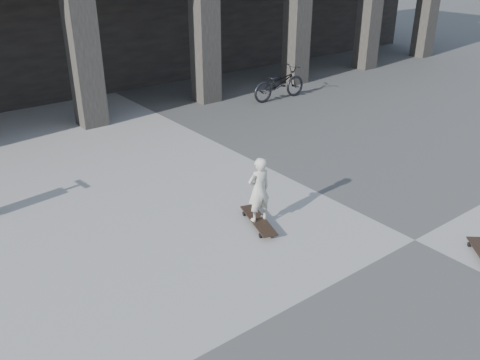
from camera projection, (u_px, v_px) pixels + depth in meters
ground at (415, 240)px, 8.06m from camera, size 90.00×90.00×0.00m
longboard at (258, 221)px, 8.44m from camera, size 0.58×1.12×0.11m
child at (259, 190)px, 8.20m from camera, size 0.43×0.30×1.11m
bicycle at (279, 83)px, 15.06m from camera, size 1.88×0.70×0.98m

